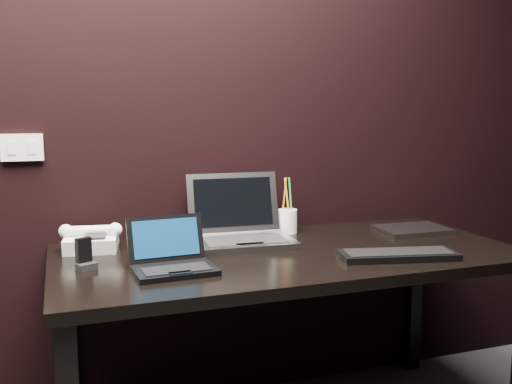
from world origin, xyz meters
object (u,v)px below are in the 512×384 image
object	(u,v)px
ext_keyboard	(398,255)
closed_laptop	(412,230)
desk_phone	(91,240)
pen_cup	(287,220)
mobile_phone	(85,257)
netbook	(172,260)
desk	(289,271)
silver_laptop	(241,230)

from	to	relation	value
ext_keyboard	closed_laptop	xyz separation A→B (m)	(0.30, 0.35, -0.00)
desk_phone	pen_cup	bearing A→B (deg)	3.01
mobile_phone	ext_keyboard	bearing A→B (deg)	-12.17
netbook	desk	bearing A→B (deg)	13.64
mobile_phone	silver_laptop	bearing A→B (deg)	16.76
silver_laptop	closed_laptop	size ratio (longest dim) A/B	1.31
desk	closed_laptop	bearing A→B (deg)	11.62
closed_laptop	mobile_phone	size ratio (longest dim) A/B	2.90
ext_keyboard	desk_phone	xyz separation A→B (m)	(-1.02, 0.47, 0.03)
desk	ext_keyboard	size ratio (longest dim) A/B	3.94
closed_laptop	mobile_phone	distance (m)	1.36
desk	ext_keyboard	xyz separation A→B (m)	(0.32, -0.22, 0.09)
closed_laptop	mobile_phone	xyz separation A→B (m)	(-1.35, -0.12, 0.03)
ext_keyboard	closed_laptop	bearing A→B (deg)	49.69
netbook	closed_laptop	distance (m)	1.11
closed_laptop	pen_cup	size ratio (longest dim) A/B	1.27
desk	closed_laptop	xyz separation A→B (m)	(0.62, 0.13, 0.09)
netbook	pen_cup	distance (m)	0.70
netbook	silver_laptop	bearing A→B (deg)	41.85
desk	mobile_phone	bearing A→B (deg)	179.76
closed_laptop	desk_phone	world-z (taller)	desk_phone
silver_laptop	mobile_phone	bearing A→B (deg)	-163.24
desk	mobile_phone	distance (m)	0.74
netbook	desk_phone	xyz separation A→B (m)	(-0.23, 0.36, 0.01)
silver_laptop	mobile_phone	xyz separation A→B (m)	(-0.60, -0.18, -0.01)
desk	pen_cup	size ratio (longest dim) A/B	7.19
netbook	ext_keyboard	size ratio (longest dim) A/B	0.63
silver_laptop	pen_cup	size ratio (longest dim) A/B	1.67
pen_cup	ext_keyboard	bearing A→B (deg)	-67.57
closed_laptop	desk_phone	bearing A→B (deg)	174.82
silver_laptop	desk	bearing A→B (deg)	-54.55
closed_laptop	pen_cup	world-z (taller)	pen_cup
silver_laptop	ext_keyboard	bearing A→B (deg)	-41.85
desk	netbook	distance (m)	0.49
silver_laptop	pen_cup	world-z (taller)	silver_laptop
desk_phone	mobile_phone	xyz separation A→B (m)	(-0.04, -0.24, -0.00)
silver_laptop	desk_phone	world-z (taller)	silver_laptop
silver_laptop	pen_cup	xyz separation A→B (m)	(0.24, 0.11, 0.01)
pen_cup	desk	bearing A→B (deg)	-111.16
silver_laptop	mobile_phone	world-z (taller)	silver_laptop
desk	desk_phone	xyz separation A→B (m)	(-0.69, 0.25, 0.12)
desk	netbook	world-z (taller)	netbook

